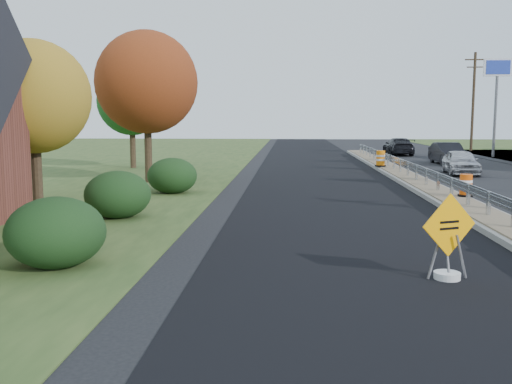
# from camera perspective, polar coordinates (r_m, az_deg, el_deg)

# --- Properties ---
(ground) EXTENTS (140.00, 140.00, 0.00)m
(ground) POSITION_cam_1_polar(r_m,az_deg,el_deg) (18.85, 22.15, -2.79)
(ground) COLOR black
(ground) RESTS_ON ground
(milled_overlay) EXTENTS (7.20, 120.00, 0.01)m
(milled_overlay) POSITION_cam_1_polar(r_m,az_deg,el_deg) (27.80, 6.82, 0.84)
(milled_overlay) COLOR black
(milled_overlay) RESTS_ON ground
(median) EXTENTS (1.60, 55.00, 0.23)m
(median) POSITION_cam_1_polar(r_m,az_deg,el_deg) (26.45, 16.64, 0.47)
(median) COLOR gray
(median) RESTS_ON ground
(guardrail) EXTENTS (0.10, 46.15, 0.72)m
(guardrail) POSITION_cam_1_polar(r_m,az_deg,el_deg) (27.36, 16.22, 2.01)
(guardrail) COLOR silver
(guardrail) RESTS_ON median
(pylon_sign_north) EXTENTS (2.20, 0.30, 7.90)m
(pylon_sign_north) POSITION_cam_1_polar(r_m,az_deg,el_deg) (50.48, 22.97, 10.58)
(pylon_sign_north) COLOR slate
(pylon_sign_north) RESTS_ON ground
(utility_pole_north) EXTENTS (1.90, 0.26, 9.40)m
(utility_pole_north) POSITION_cam_1_polar(r_m,az_deg,el_deg) (59.26, 20.90, 8.63)
(utility_pole_north) COLOR #473523
(utility_pole_north) RESTS_ON ground
(hedge_south) EXTENTS (2.09, 2.09, 1.52)m
(hedge_south) POSITION_cam_1_polar(r_m,az_deg,el_deg) (12.80, -19.38, -3.80)
(hedge_south) COLOR black
(hedge_south) RESTS_ON ground
(hedge_mid) EXTENTS (2.09, 2.09, 1.52)m
(hedge_mid) POSITION_cam_1_polar(r_m,az_deg,el_deg) (18.54, -13.66, -0.23)
(hedge_mid) COLOR black
(hedge_mid) RESTS_ON ground
(hedge_north) EXTENTS (2.09, 2.09, 1.52)m
(hedge_north) POSITION_cam_1_polar(r_m,az_deg,el_deg) (24.20, -8.38, 1.64)
(hedge_north) COLOR black
(hedge_north) RESTS_ON ground
(tree_near_yellow) EXTENTS (3.96, 3.96, 5.88)m
(tree_near_yellow) POSITION_cam_1_polar(r_m,az_deg,el_deg) (21.52, -21.38, 8.84)
(tree_near_yellow) COLOR #473523
(tree_near_yellow) RESTS_ON ground
(tree_near_red) EXTENTS (4.95, 4.95, 7.35)m
(tree_near_red) POSITION_cam_1_polar(r_m,az_deg,el_deg) (28.48, -10.88, 10.70)
(tree_near_red) COLOR #473523
(tree_near_red) RESTS_ON ground
(tree_near_back) EXTENTS (4.29, 4.29, 6.37)m
(tree_near_back) POSITION_cam_1_polar(r_m,az_deg,el_deg) (36.95, -12.34, 8.86)
(tree_near_back) COLOR #473523
(tree_near_back) RESTS_ON ground
(caution_sign) EXTENTS (1.14, 0.54, 1.71)m
(caution_sign) POSITION_cam_1_polar(r_m,az_deg,el_deg) (11.84, 18.63, -6.27)
(caution_sign) COLOR white
(caution_sign) RESTS_ON ground
(barrel_median_mid) EXTENTS (0.57, 0.57, 0.84)m
(barrel_median_mid) POSITION_cam_1_polar(r_m,az_deg,el_deg) (22.81, 20.25, 0.58)
(barrel_median_mid) COLOR black
(barrel_median_mid) RESTS_ON median
(barrel_median_far) EXTENTS (0.66, 0.66, 0.97)m
(barrel_median_far) POSITION_cam_1_polar(r_m,az_deg,el_deg) (35.56, 12.35, 3.25)
(barrel_median_far) COLOR black
(barrel_median_far) RESTS_ON median
(barrel_shoulder_far) EXTENTS (0.53, 0.53, 0.78)m
(barrel_shoulder_far) POSITION_cam_1_polar(r_m,az_deg,el_deg) (52.35, 18.38, 3.97)
(barrel_shoulder_far) COLOR black
(barrel_shoulder_far) RESTS_ON ground
(car_silver) EXTENTS (2.05, 4.25, 1.40)m
(car_silver) POSITION_cam_1_polar(r_m,az_deg,el_deg) (34.25, 19.80, 2.85)
(car_silver) COLOR #BCBCC1
(car_silver) RESTS_ON ground
(car_dark_mid) EXTENTS (1.66, 4.56, 1.49)m
(car_dark_mid) POSITION_cam_1_polar(r_m,az_deg,el_deg) (41.53, 18.63, 3.68)
(car_dark_mid) COLOR black
(car_dark_mid) RESTS_ON ground
(car_dark_far) EXTENTS (2.10, 5.10, 1.48)m
(car_dark_far) POSITION_cam_1_polar(r_m,az_deg,el_deg) (50.79, 14.06, 4.44)
(car_dark_far) COLOR black
(car_dark_far) RESTS_ON ground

